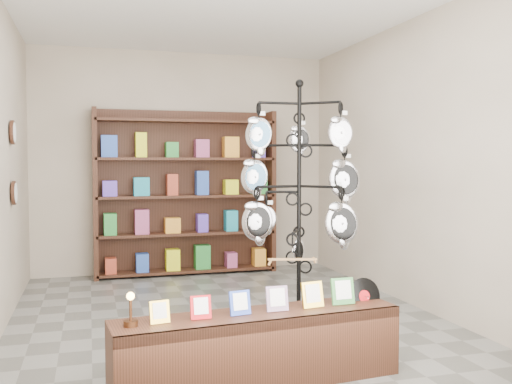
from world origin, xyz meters
TOP-DOWN VIEW (x-y plane):
  - ground at (0.00, 0.00)m, footprint 5.00×5.00m
  - room_envelope at (0.00, 0.00)m, footprint 5.00×5.00m
  - display_tree at (0.53, -0.58)m, footprint 1.20×1.20m
  - front_shelf at (-0.16, -1.66)m, footprint 2.01×0.58m
  - back_shelving at (0.00, 2.30)m, footprint 2.42×0.36m
  - wall_clocks at (-1.97, 0.80)m, footprint 0.03×0.24m

SIDE VIEW (x-z plane):
  - ground at x=0.00m, z-range 0.00..0.00m
  - front_shelf at x=-0.16m, z-range -0.10..0.60m
  - back_shelving at x=0.00m, z-range -0.07..2.13m
  - display_tree at x=0.53m, z-range 0.17..2.40m
  - wall_clocks at x=-1.97m, z-range 1.08..1.92m
  - room_envelope at x=0.00m, z-range -0.65..4.35m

